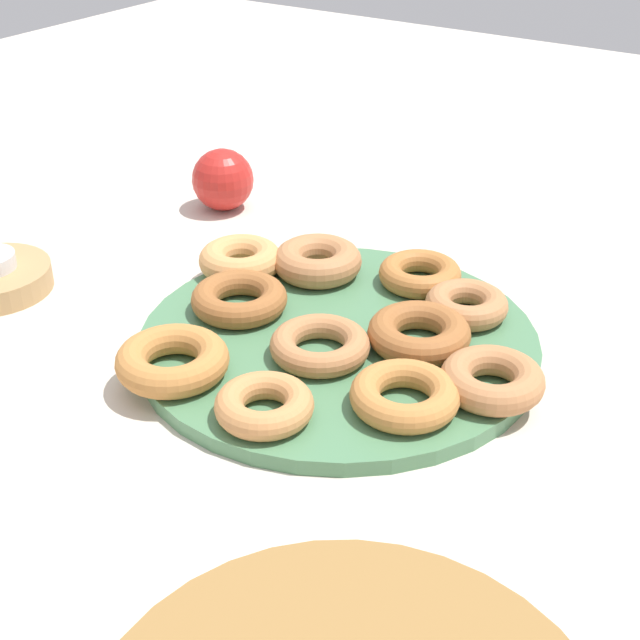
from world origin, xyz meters
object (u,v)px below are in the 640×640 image
Objects in this scene: donut_plate at (338,341)px; donut_2 at (320,345)px; donut_1 at (264,405)px; donut_3 at (420,274)px; donut_8 at (405,395)px; donut_4 at (466,305)px; apple at (223,180)px; donut_0 at (172,360)px; donut_6 at (492,380)px; donut_9 at (239,299)px; donut_10 at (419,333)px; donut_7 at (318,261)px; donut_5 at (240,260)px.

donut_plate is 4.15× the size of donut_2.
donut_3 is at bearing -89.43° from donut_1.
donut_4 is at bearing -82.10° from donut_8.
apple is (0.39, -0.26, 0.01)m from donut_8.
donut_0 is 0.27m from donut_3.
donut_0 and donut_6 have the same top height.
donut_10 is (-0.17, -0.04, 0.00)m from donut_9.
donut_plate is at bearing -32.45° from donut_8.
donut_6 reaches higher than donut_8.
donut_6 reaches higher than donut_2.
donut_4 is at bearing -119.64° from donut_2.
donut_1 is (-0.02, 0.14, 0.02)m from donut_plate.
donut_10 is (0.03, -0.09, 0.00)m from donut_8.
donut_0 is at bearing 53.79° from donut_4.
donut_10 is (0.01, 0.07, 0.00)m from donut_4.
donut_3 is 0.10m from donut_7.
donut_0 and donut_10 have the same top height.
donut_4 is (-0.07, -0.13, 0.00)m from donut_2.
donut_2 is 1.06× the size of donut_3.
donut_5 is (0.07, -0.18, 0.00)m from donut_0.
donut_4 reaches higher than donut_3.
donut_2 is 0.15m from donut_4.
donut_6 reaches higher than donut_plate.
donut_0 is 0.27m from donut_4.
donut_8 is at bearing -140.24° from donut_1.
donut_10 reaches higher than donut_1.
donut_2 is 0.16m from donut_3.
donut_plate is at bearing 161.82° from donut_5.
donut_8 reaches higher than donut_plate.
donut_9 is (0.10, 0.01, 0.02)m from donut_plate.
apple is (0.30, -0.07, 0.01)m from donut_3.
donut_4 is at bearing -126.21° from donut_0.
donut_3 is 1.06× the size of donut_4.
donut_8 reaches higher than donut_2.
donut_0 is 1.17× the size of donut_3.
donut_5 is (0.15, -0.05, 0.02)m from donut_plate.
donut_7 is 0.23m from apple.
donut_10 is at bearing 173.19° from donut_5.
donut_plate is 0.34m from apple.
donut_1 is 0.18m from donut_6.
apple reaches higher than donut_8.
donut_plate is at bearing 146.04° from apple.
donut_2 and donut_3 have the same top height.
donut_8 is (-0.18, -0.06, -0.00)m from donut_0.
donut_0 is 1.29× the size of apple.
donut_10 is 0.39m from apple.
donut_9 is at bearing -13.26° from donut_2.
donut_4 is at bearing 153.84° from donut_3.
donut_8 is at bearing 155.55° from donut_5.
donut_plate is at bearing 82.96° from donut_3.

